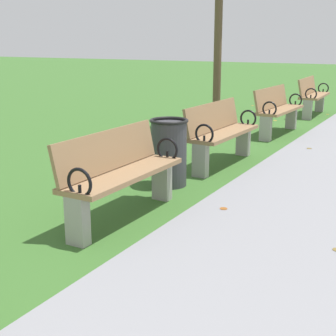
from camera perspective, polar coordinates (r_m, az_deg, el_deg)
The scene contains 6 objects.
park_bench_3 at distance 4.94m, azimuth -5.60°, elevation -0.53°, with size 0.49×1.60×0.90m.
park_bench_4 at distance 7.13m, azimuth 6.17°, elevation 4.19°, with size 0.52×1.61×0.90m.
park_bench_5 at distance 9.68m, azimuth 12.62°, elevation 6.70°, with size 0.53×1.62×0.90m.
park_bench_6 at distance 12.39m, azimuth 16.46°, elevation 8.14°, with size 0.53×1.62×0.90m.
trash_bin at distance 6.08m, azimuth 0.11°, elevation 1.85°, with size 0.48×0.48×0.84m.
scattered_leaves at distance 6.55m, azimuth 5.04°, elevation -0.97°, with size 4.76×15.61×0.02m.
Camera 1 is at (2.23, 1.68, 1.78)m, focal length 52.34 mm.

